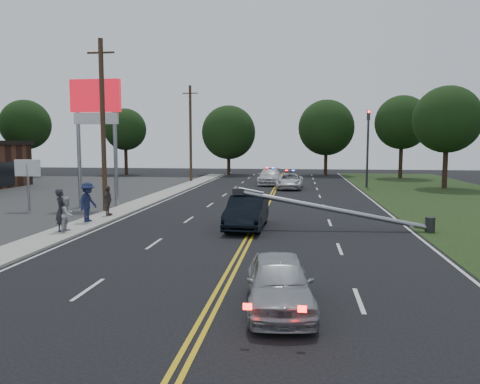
# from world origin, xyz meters

# --- Properties ---
(ground) EXTENTS (120.00, 120.00, 0.00)m
(ground) POSITION_xyz_m (0.00, 0.00, 0.00)
(ground) COLOR black
(ground) RESTS_ON ground
(sidewalk) EXTENTS (1.80, 70.00, 0.12)m
(sidewalk) POSITION_xyz_m (-8.40, 10.00, 0.06)
(sidewalk) COLOR #A7A397
(sidewalk) RESTS_ON ground
(centerline_yellow) EXTENTS (0.36, 80.00, 0.00)m
(centerline_yellow) POSITION_xyz_m (0.00, 10.00, 0.01)
(centerline_yellow) COLOR gold
(centerline_yellow) RESTS_ON ground
(pylon_sign) EXTENTS (3.20, 0.35, 8.00)m
(pylon_sign) POSITION_xyz_m (-10.50, 14.00, 6.00)
(pylon_sign) COLOR gray
(pylon_sign) RESTS_ON ground
(small_sign) EXTENTS (1.60, 0.14, 3.10)m
(small_sign) POSITION_xyz_m (-14.00, 12.00, 2.33)
(small_sign) COLOR gray
(small_sign) RESTS_ON ground
(traffic_signal) EXTENTS (0.28, 0.41, 7.05)m
(traffic_signal) POSITION_xyz_m (8.30, 30.00, 4.21)
(traffic_signal) COLOR #2D2D30
(traffic_signal) RESTS_ON ground
(fallen_streetlight) EXTENTS (9.36, 0.44, 1.91)m
(fallen_streetlight) POSITION_xyz_m (4.19, 8.00, 0.92)
(fallen_streetlight) COLOR #2D2D30
(fallen_streetlight) RESTS_ON ground
(utility_pole_mid) EXTENTS (1.60, 0.28, 10.00)m
(utility_pole_mid) POSITION_xyz_m (-9.20, 12.00, 5.08)
(utility_pole_mid) COLOR #382619
(utility_pole_mid) RESTS_ON ground
(utility_pole_far) EXTENTS (1.60, 0.28, 10.00)m
(utility_pole_far) POSITION_xyz_m (-9.20, 34.00, 5.08)
(utility_pole_far) COLOR #382619
(utility_pole_far) RESTS_ON ground
(tree_4) EXTENTS (6.00, 6.00, 9.30)m
(tree_4) POSITION_xyz_m (-30.97, 39.45, 6.28)
(tree_4) COLOR black
(tree_4) RESTS_ON ground
(tree_5) EXTENTS (5.36, 5.36, 8.50)m
(tree_5) POSITION_xyz_m (-20.13, 44.06, 5.80)
(tree_5) COLOR black
(tree_5) RESTS_ON ground
(tree_6) EXTENTS (6.88, 6.88, 8.87)m
(tree_6) POSITION_xyz_m (-6.94, 45.62, 5.42)
(tree_6) COLOR black
(tree_6) RESTS_ON ground
(tree_7) EXTENTS (7.02, 7.02, 9.52)m
(tree_7) POSITION_xyz_m (5.44, 46.34, 6.00)
(tree_7) COLOR black
(tree_7) RESTS_ON ground
(tree_8) EXTENTS (6.17, 6.17, 9.52)m
(tree_8) POSITION_xyz_m (13.75, 41.98, 6.42)
(tree_8) COLOR black
(tree_8) RESTS_ON ground
(tree_9) EXTENTS (5.95, 5.95, 9.14)m
(tree_9) POSITION_xyz_m (15.11, 29.87, 6.15)
(tree_9) COLOR black
(tree_9) RESTS_ON ground
(crashed_sedan) EXTENTS (1.79, 4.81, 1.57)m
(crashed_sedan) POSITION_xyz_m (-0.35, 7.95, 0.79)
(crashed_sedan) COLOR black
(crashed_sedan) RESTS_ON ground
(waiting_sedan) EXTENTS (1.99, 4.09, 1.34)m
(waiting_sedan) POSITION_xyz_m (1.66, -2.85, 0.67)
(waiting_sedan) COLOR #9FA1A7
(waiting_sedan) RESTS_ON ground
(emergency_a) EXTENTS (2.44, 4.95, 1.35)m
(emergency_a) POSITION_xyz_m (1.28, 27.74, 0.68)
(emergency_a) COLOR silver
(emergency_a) RESTS_ON ground
(emergency_b) EXTENTS (2.20, 5.41, 1.57)m
(emergency_b) POSITION_xyz_m (-0.75, 31.84, 0.78)
(emergency_b) COLOR silver
(emergency_b) RESTS_ON ground
(bystander_a) EXTENTS (0.56, 0.76, 1.92)m
(bystander_a) POSITION_xyz_m (-8.49, 5.55, 1.08)
(bystander_a) COLOR #25242B
(bystander_a) RESTS_ON sidewalk
(bystander_b) EXTENTS (0.63, 0.79, 1.57)m
(bystander_b) POSITION_xyz_m (-8.21, 5.57, 0.90)
(bystander_b) COLOR #B8B8BD
(bystander_b) RESTS_ON sidewalk
(bystander_c) EXTENTS (0.90, 1.38, 2.00)m
(bystander_c) POSITION_xyz_m (-8.43, 8.11, 1.12)
(bystander_c) COLOR #1C2346
(bystander_c) RESTS_ON sidewalk
(bystander_d) EXTENTS (0.42, 0.97, 1.64)m
(bystander_d) POSITION_xyz_m (-8.26, 10.18, 0.94)
(bystander_d) COLOR #574846
(bystander_d) RESTS_ON sidewalk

